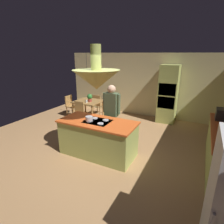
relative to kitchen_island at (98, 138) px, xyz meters
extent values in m
plane|color=#AD7F51|center=(0.00, 0.20, -0.46)|extent=(8.16, 8.16, 0.00)
cube|color=beige|center=(0.00, 3.65, 0.81)|extent=(6.80, 0.10, 2.55)
cube|color=#A8B259|center=(0.00, 0.00, -0.02)|extent=(1.89, 0.85, 0.88)
cube|color=#E05B23|center=(0.00, 0.00, 0.44)|extent=(1.95, 0.91, 0.04)
cube|color=black|center=(0.00, 0.00, 0.45)|extent=(0.64, 0.52, 0.01)
cylinder|color=#B2B2B7|center=(-0.16, -0.13, 0.47)|extent=(0.15, 0.15, 0.02)
cylinder|color=#B2B2B7|center=(0.16, -0.13, 0.47)|extent=(0.15, 0.15, 0.02)
cylinder|color=#B2B2B7|center=(-0.16, 0.13, 0.47)|extent=(0.15, 0.15, 0.02)
cylinder|color=#B2B2B7|center=(0.16, 0.13, 0.47)|extent=(0.15, 0.15, 0.02)
cube|color=#A8B259|center=(2.84, 0.80, -0.02)|extent=(0.62, 2.42, 0.88)
cube|color=#A8B259|center=(1.10, 3.25, 0.61)|extent=(0.66, 0.62, 2.14)
cube|color=black|center=(1.10, 2.96, 0.84)|extent=(0.60, 0.04, 0.44)
cube|color=black|center=(1.10, 2.96, 0.36)|extent=(0.60, 0.04, 0.44)
cube|color=#A1753F|center=(-1.70, 2.10, 0.28)|extent=(0.99, 0.93, 0.04)
cylinder|color=#A1753F|center=(-2.13, 1.69, -0.10)|extent=(0.06, 0.06, 0.72)
cylinder|color=#A1753F|center=(-1.27, 1.69, -0.10)|extent=(0.06, 0.06, 0.72)
cylinder|color=#A1753F|center=(-2.13, 2.51, -0.10)|extent=(0.06, 0.06, 0.72)
cylinder|color=#A1753F|center=(-1.27, 2.51, -0.10)|extent=(0.06, 0.06, 0.72)
cylinder|color=tan|center=(-0.07, 0.72, -0.04)|extent=(0.14, 0.14, 0.85)
cylinder|color=tan|center=(0.11, 0.72, -0.04)|extent=(0.14, 0.14, 0.85)
cube|color=#4C6042|center=(0.02, 0.72, 0.71)|extent=(0.36, 0.22, 0.65)
cylinder|color=#4C6042|center=(-0.20, 0.72, 0.74)|extent=(0.09, 0.09, 0.55)
cylinder|color=#4C6042|center=(0.24, 0.72, 0.74)|extent=(0.09, 0.09, 0.55)
sphere|color=tan|center=(0.02, 0.72, 1.14)|extent=(0.23, 0.23, 0.23)
cone|color=#A8B259|center=(0.00, 0.00, 1.48)|extent=(1.10, 1.10, 0.45)
cylinder|color=#A8B259|center=(0.00, 0.00, 1.98)|extent=(0.24, 0.24, 0.55)
cone|color=#E0B266|center=(-1.70, 2.10, 1.40)|extent=(0.32, 0.32, 0.22)
cylinder|color=black|center=(-1.70, 2.10, 1.81)|extent=(0.01, 0.01, 0.60)
cube|color=#A1753F|center=(-1.70, 1.33, -0.02)|extent=(0.40, 0.40, 0.04)
cube|color=#A1753F|center=(-1.70, 1.51, 0.20)|extent=(0.40, 0.04, 0.42)
cylinder|color=#A1753F|center=(-1.87, 1.16, -0.25)|extent=(0.04, 0.04, 0.43)
cylinder|color=#A1753F|center=(-1.53, 1.16, -0.25)|extent=(0.04, 0.04, 0.43)
cylinder|color=#A1753F|center=(-1.87, 1.50, -0.25)|extent=(0.04, 0.04, 0.43)
cylinder|color=#A1753F|center=(-1.53, 1.50, -0.25)|extent=(0.04, 0.04, 0.43)
cube|color=#A1753F|center=(-1.70, 2.87, -0.02)|extent=(0.40, 0.40, 0.04)
cube|color=#A1753F|center=(-1.70, 2.69, 0.20)|extent=(0.40, 0.04, 0.42)
cylinder|color=#A1753F|center=(-1.53, 3.04, -0.25)|extent=(0.04, 0.04, 0.43)
cylinder|color=#A1753F|center=(-1.87, 3.04, -0.25)|extent=(0.04, 0.04, 0.43)
cylinder|color=#A1753F|center=(-1.53, 2.70, -0.25)|extent=(0.04, 0.04, 0.43)
cylinder|color=#A1753F|center=(-1.87, 2.70, -0.25)|extent=(0.04, 0.04, 0.43)
cube|color=#A1753F|center=(-2.49, 2.10, -0.02)|extent=(0.40, 0.40, 0.04)
cube|color=#A1753F|center=(-2.67, 2.10, 0.20)|extent=(0.04, 0.40, 0.42)
cylinder|color=#A1753F|center=(-2.32, 1.93, -0.25)|extent=(0.04, 0.04, 0.43)
cylinder|color=#A1753F|center=(-2.32, 2.27, -0.25)|extent=(0.04, 0.04, 0.43)
cylinder|color=#A1753F|center=(-2.66, 1.93, -0.25)|extent=(0.04, 0.04, 0.43)
cylinder|color=#A1753F|center=(-2.66, 2.27, -0.25)|extent=(0.04, 0.04, 0.43)
cylinder|color=#99382D|center=(-1.57, 2.03, 0.36)|extent=(0.14, 0.14, 0.12)
sphere|color=#2D722D|center=(-1.57, 2.03, 0.50)|extent=(0.20, 0.20, 0.20)
cylinder|color=white|center=(-1.62, 1.87, 0.34)|extent=(0.07, 0.07, 0.09)
cylinder|color=#B2B2B7|center=(-0.16, -0.13, 0.54)|extent=(0.18, 0.18, 0.12)
camera|label=1|loc=(2.22, -3.60, 2.06)|focal=29.09mm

